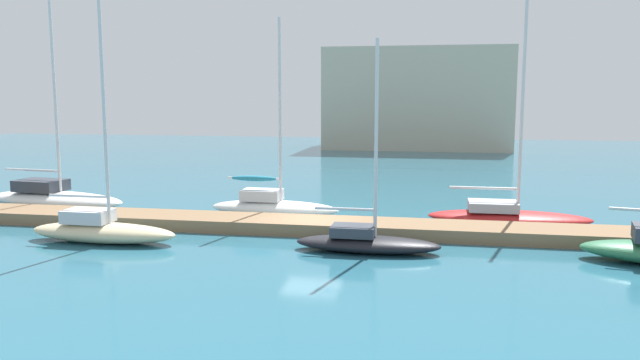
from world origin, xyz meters
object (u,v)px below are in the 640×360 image
sailboat_2 (273,205)px  sailboat_4 (507,215)px  harbor_building_distant (417,99)px  sailboat_3 (366,240)px  sailboat_0 (53,197)px  sailboat_1 (101,229)px

sailboat_2 → sailboat_4: 11.06m
harbor_building_distant → sailboat_3: bearing=-90.8°
sailboat_0 → harbor_building_distant: size_ratio=0.53×
sailboat_0 → sailboat_2: (11.92, -0.07, -0.01)m
sailboat_0 → sailboat_3: (17.13, -6.01, -0.16)m
sailboat_1 → harbor_building_distant: 50.12m
sailboat_1 → sailboat_2: sailboat_1 is taller
sailboat_0 → sailboat_1: bearing=-38.6°
sailboat_2 → sailboat_4: bearing=1.9°
sailboat_1 → sailboat_3: size_ratio=1.21×
sailboat_0 → harbor_building_distant: bearing=73.3°
sailboat_0 → sailboat_4: sailboat_0 is taller
sailboat_3 → sailboat_4: 8.39m
sailboat_1 → sailboat_2: bearing=50.4°
sailboat_0 → sailboat_2: size_ratio=1.12×
sailboat_2 → harbor_building_distant: bearing=83.6°
sailboat_2 → sailboat_4: (11.05, 0.07, -0.12)m
sailboat_3 → harbor_building_distant: (0.64, 48.18, 5.08)m
sailboat_2 → sailboat_4: size_ratio=0.95×
sailboat_3 → sailboat_4: bearing=46.4°
sailboat_0 → sailboat_4: 22.97m
sailboat_1 → sailboat_0: bearing=136.3°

